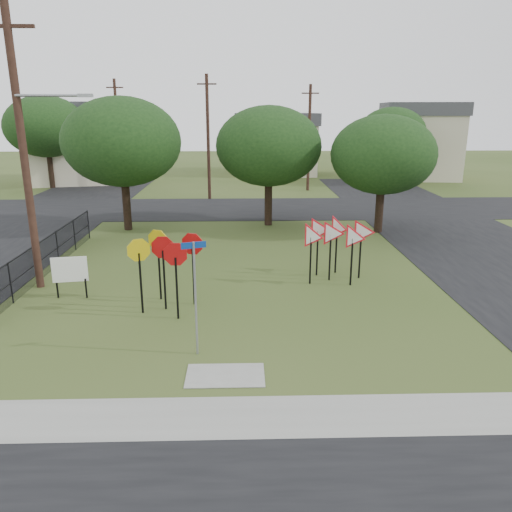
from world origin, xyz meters
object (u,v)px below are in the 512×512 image
Objects in this scene: info_board at (70,271)px; stop_sign_cluster at (166,255)px; street_name_sign at (195,292)px; yield_sign_cluster at (335,235)px.

stop_sign_cluster is at bearing -16.92° from info_board.
street_name_sign is 1.25× the size of stop_sign_cluster.
stop_sign_cluster is at bearing -154.75° from yield_sign_cluster.
stop_sign_cluster is 0.85× the size of yield_sign_cluster.
street_name_sign is 6.65m from info_board.
yield_sign_cluster is at bearing 10.52° from info_board.
stop_sign_cluster reaches higher than yield_sign_cluster.
street_name_sign reaches higher than yield_sign_cluster.
stop_sign_cluster is 1.67× the size of info_board.
yield_sign_cluster is at bearing 25.25° from stop_sign_cluster.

